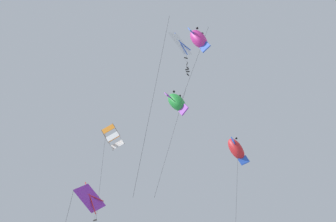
{
  "coord_description": "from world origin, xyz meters",
  "views": [
    {
      "loc": [
        -22.13,
        -1.35,
        0.5
      ],
      "look_at": [
        -1.04,
        -0.36,
        21.08
      ],
      "focal_mm": 57.05,
      "sensor_mm": 36.0,
      "label": 1
    }
  ],
  "objects_px": {
    "kite_fish_near_left": "(177,102)",
    "kite_box_low_drifter": "(113,137)",
    "kite_fish_mid_left": "(199,39)",
    "kite_fish_near_right": "(236,149)",
    "kite_diamond_upper_right": "(90,199)",
    "kite_diamond_far_centre": "(180,45)"
  },
  "relations": [
    {
      "from": "kite_diamond_far_centre",
      "to": "kite_fish_near_right",
      "type": "distance_m",
      "value": 9.26
    },
    {
      "from": "kite_box_low_drifter",
      "to": "kite_diamond_far_centre",
      "type": "height_order",
      "value": "kite_box_low_drifter"
    },
    {
      "from": "kite_fish_mid_left",
      "to": "kite_fish_near_right",
      "type": "bearing_deg",
      "value": -162.68
    },
    {
      "from": "kite_diamond_upper_right",
      "to": "kite_box_low_drifter",
      "type": "xyz_separation_m",
      "value": [
        5.2,
        0.2,
        8.27
      ]
    },
    {
      "from": "kite_diamond_upper_right",
      "to": "kite_fish_mid_left",
      "type": "distance_m",
      "value": 11.31
    },
    {
      "from": "kite_fish_mid_left",
      "to": "kite_fish_near_left",
      "type": "bearing_deg",
      "value": -125.3
    },
    {
      "from": "kite_diamond_far_centre",
      "to": "kite_fish_mid_left",
      "type": "xyz_separation_m",
      "value": [
        2.55,
        -1.02,
        3.62
      ]
    },
    {
      "from": "kite_fish_near_left",
      "to": "kite_box_low_drifter",
      "type": "xyz_separation_m",
      "value": [
        1.99,
        4.08,
        -0.9
      ]
    },
    {
      "from": "kite_diamond_far_centre",
      "to": "kite_box_low_drifter",
      "type": "bearing_deg",
      "value": -127.57
    },
    {
      "from": "kite_box_low_drifter",
      "to": "kite_diamond_far_centre",
      "type": "xyz_separation_m",
      "value": [
        -8.68,
        -4.44,
        -1.93
      ]
    },
    {
      "from": "kite_diamond_upper_right",
      "to": "kite_fish_mid_left",
      "type": "xyz_separation_m",
      "value": [
        -0.93,
        -5.27,
        9.96
      ]
    },
    {
      "from": "kite_diamond_upper_right",
      "to": "kite_box_low_drifter",
      "type": "relative_size",
      "value": 0.93
    },
    {
      "from": "kite_diamond_upper_right",
      "to": "kite_diamond_far_centre",
      "type": "xyz_separation_m",
      "value": [
        -3.48,
        -4.24,
        6.34
      ]
    },
    {
      "from": "kite_box_low_drifter",
      "to": "kite_diamond_upper_right",
      "type": "bearing_deg",
      "value": 16.92
    },
    {
      "from": "kite_fish_near_left",
      "to": "kite_diamond_far_centre",
      "type": "height_order",
      "value": "kite_fish_near_left"
    },
    {
      "from": "kite_box_low_drifter",
      "to": "kite_fish_mid_left",
      "type": "xyz_separation_m",
      "value": [
        -6.13,
        -5.46,
        1.69
      ]
    },
    {
      "from": "kite_diamond_upper_right",
      "to": "kite_fish_near_right",
      "type": "distance_m",
      "value": 11.43
    },
    {
      "from": "kite_fish_near_left",
      "to": "kite_diamond_far_centre",
      "type": "relative_size",
      "value": 0.88
    },
    {
      "from": "kite_fish_near_left",
      "to": "kite_fish_mid_left",
      "type": "bearing_deg",
      "value": 61.5
    },
    {
      "from": "kite_diamond_upper_right",
      "to": "kite_diamond_far_centre",
      "type": "bearing_deg",
      "value": 77.44
    },
    {
      "from": "kite_fish_near_left",
      "to": "kite_box_low_drifter",
      "type": "relative_size",
      "value": 1.18
    },
    {
      "from": "kite_fish_near_left",
      "to": "kite_box_low_drifter",
      "type": "distance_m",
      "value": 4.63
    }
  ]
}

